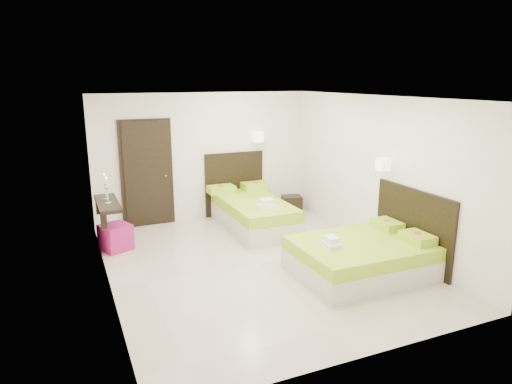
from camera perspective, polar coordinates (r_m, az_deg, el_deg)
name	(u,v)px	position (r m, az deg, el deg)	size (l,w,h in m)	color
floor	(258,264)	(7.36, 0.22, -8.94)	(5.50, 5.50, 0.00)	beige
bed_single	(252,211)	(9.02, -0.53, -2.35)	(1.30, 2.17, 1.79)	beige
bed_double	(365,255)	(7.12, 13.53, -7.63)	(1.96, 1.67, 1.62)	beige
nightstand	(292,204)	(10.08, 4.49, -1.50)	(0.41, 0.36, 0.36)	black
ottoman	(116,237)	(8.21, -17.13, -5.43)	(0.45, 0.45, 0.45)	#991458
door	(147,174)	(9.22, -13.47, 2.24)	(1.02, 0.15, 2.14)	black
console_shelf	(107,204)	(8.10, -18.14, -1.39)	(0.35, 1.20, 0.78)	black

